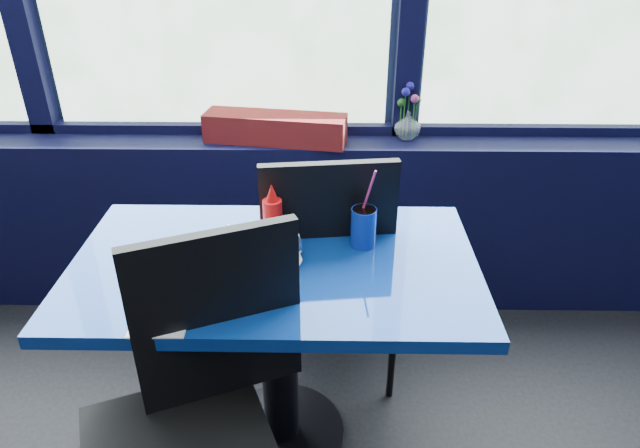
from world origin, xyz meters
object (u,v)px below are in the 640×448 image
Objects in this scene: flower_vase at (408,122)px; soda_cup at (364,226)px; near_table at (277,310)px; food_basket at (256,254)px; chair_near_back at (333,259)px; planter_box at (275,128)px; chair_near_front at (197,403)px; ketchup_bottle at (273,221)px.

flower_vase is 0.82m from soda_cup.
near_table is 0.22m from food_basket.
chair_near_back is at bearing 44.08° from food_basket.
soda_cup reaches higher than planter_box.
flower_vase reaches higher than soda_cup.
near_table is at bearing 51.07° from chair_near_back.
chair_near_front is at bearing -117.34° from flower_vase.
flower_vase is 0.89× the size of soda_cup.
ketchup_bottle is at bearing -76.78° from planter_box.
soda_cup is at bearing 19.61° from near_table.
food_basket is (-0.54, -0.90, -0.09)m from flower_vase.
flower_vase reaches higher than chair_near_front.
flower_vase is (0.66, 1.28, 0.29)m from chair_near_front.
chair_near_front reaches higher than food_basket.
chair_near_back is at bearing -57.74° from planter_box.
ketchup_bottle reaches higher than planter_box.
near_table is at bearing -160.39° from soda_cup.
food_basket is 1.25× the size of ketchup_bottle.
ketchup_bottle is (-0.18, -0.21, 0.27)m from chair_near_back.
chair_near_back is 4.61× the size of ketchup_bottle.
ketchup_bottle is at bearing 41.97° from chair_near_back.
flower_vase is at bearing 61.00° from near_table.
food_basket is (-0.23, -0.29, 0.21)m from chair_near_back.
food_basket is at bearing -117.54° from ketchup_bottle.
chair_near_front reaches higher than ketchup_bottle.
flower_vase is at bearing -124.33° from chair_near_back.
flower_vase is at bearing 50.67° from food_basket.
near_table is 0.38m from soda_cup.
food_basket is at bearing 50.14° from chair_near_front.
flower_vase is at bearing 74.16° from soda_cup.
planter_box is 0.77m from ketchup_bottle.
ketchup_bottle is (0.04, 0.09, 0.06)m from food_basket.
planter_box is at bearing -175.11° from flower_vase.
chair_near_front reaches higher than planter_box.
soda_cup is (0.27, 0.02, -0.03)m from ketchup_bottle.
planter_box is 2.49× the size of flower_vase.
chair_near_front is at bearing -115.59° from food_basket.
near_table is 1.20× the size of chair_near_back.
soda_cup is (0.33, -0.74, -0.04)m from planter_box.
food_basket is (0.12, 0.38, 0.21)m from chair_near_front.
planter_box reaches higher than near_table.
chair_near_front is 4.64× the size of ketchup_bottle.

